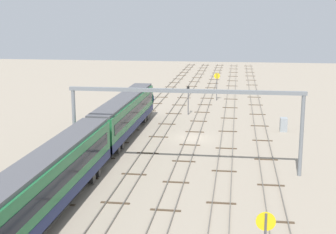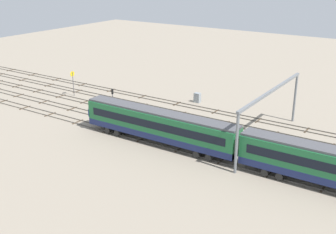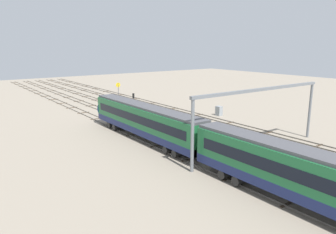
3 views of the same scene
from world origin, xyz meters
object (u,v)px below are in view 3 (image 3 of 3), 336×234
(speed_sign_near_foreground, at_px, (118,90))
(overhead_gantry, at_px, (262,102))
(signal_light_trackside_departure, at_px, (133,101))
(relay_cabinet, at_px, (219,111))

(speed_sign_near_foreground, bearing_deg, overhead_gantry, 178.00)
(speed_sign_near_foreground, height_order, signal_light_trackside_departure, speed_sign_near_foreground)
(relay_cabinet, bearing_deg, overhead_gantry, 148.45)
(speed_sign_near_foreground, xyz_separation_m, signal_light_trackside_departure, (-13.12, 3.70, -0.41))
(overhead_gantry, bearing_deg, signal_light_trackside_departure, 4.91)
(signal_light_trackside_departure, height_order, relay_cabinet, signal_light_trackside_departure)
(overhead_gantry, bearing_deg, speed_sign_near_foreground, -2.00)
(relay_cabinet, bearing_deg, speed_sign_near_foreground, 23.55)
(signal_light_trackside_departure, distance_m, relay_cabinet, 16.15)
(signal_light_trackside_departure, relative_size, relay_cabinet, 2.42)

